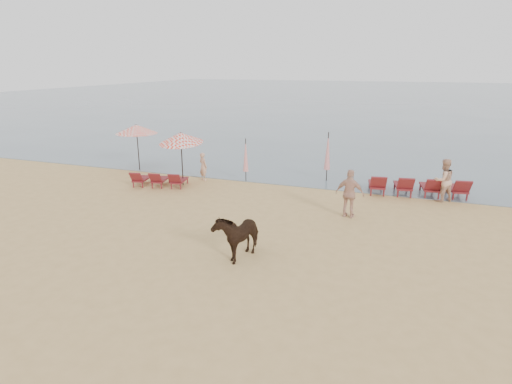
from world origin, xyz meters
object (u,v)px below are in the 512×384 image
beachgoer_right_a (444,180)px  umbrella_open_left_b (181,138)px  umbrella_closed_right (328,151)px  lounger_cluster_left (159,179)px  umbrella_closed_left (246,155)px  beachgoer_right_b (350,194)px  lounger_cluster_right (417,186)px  cow (238,234)px  umbrella_open_left_a (136,129)px  beachgoer_left (203,167)px

beachgoer_right_a → umbrella_open_left_b: bearing=-26.5°
umbrella_closed_right → lounger_cluster_left: bearing=-152.9°
lounger_cluster_left → umbrella_closed_right: (7.66, 3.91, 1.20)m
umbrella_open_left_b → umbrella_closed_left: (2.77, 1.68, -1.01)m
umbrella_closed_right → umbrella_closed_left: bearing=-159.0°
umbrella_closed_right → beachgoer_right_b: bearing=-69.7°
lounger_cluster_right → umbrella_closed_right: bearing=156.9°
lounger_cluster_left → umbrella_open_left_b: (0.94, 0.72, 2.01)m
umbrella_open_left_b → umbrella_closed_right: bearing=42.5°
lounger_cluster_left → cow: bearing=-53.5°
umbrella_open_left_a → umbrella_open_left_b: bearing=-13.9°
cow → beachgoer_right_b: beachgoer_right_b is taller
beachgoer_right_a → lounger_cluster_left: bearing=-24.0°
umbrella_open_left_a → beachgoer_right_b: bearing=-5.2°
lounger_cluster_right → umbrella_closed_left: size_ratio=2.00×
cow → beachgoer_right_b: size_ratio=0.92×
umbrella_open_left_a → umbrella_closed_right: umbrella_open_left_a is taller
beachgoer_left → umbrella_closed_right: bearing=-132.7°
umbrella_closed_right → cow: bearing=-95.1°
umbrella_closed_left → beachgoer_right_a: 9.45m
lounger_cluster_left → beachgoer_left: size_ratio=1.89×
beachgoer_left → beachgoer_right_b: bearing=-172.2°
beachgoer_right_a → beachgoer_right_b: 5.04m
beachgoer_left → lounger_cluster_right: bearing=-146.2°
umbrella_closed_left → beachgoer_right_b: bearing=-31.8°
cow → beachgoer_right_a: size_ratio=0.93×
lounger_cluster_right → umbrella_closed_left: umbrella_closed_left is taller
umbrella_closed_left → umbrella_open_left_a: bearing=178.3°
umbrella_closed_left → beachgoer_right_b: 6.89m
umbrella_open_left_a → umbrella_closed_left: 6.76m
umbrella_closed_right → beachgoer_right_a: (5.50, -1.61, -0.62)m
lounger_cluster_left → umbrella_closed_right: size_ratio=1.08×
beachgoer_right_b → beachgoer_left: bearing=-14.2°
beachgoer_left → beachgoer_right_a: bearing=-149.0°
cow → beachgoer_right_a: 10.57m
cow → beachgoer_left: 9.57m
umbrella_open_left_b → beachgoer_left: 2.11m
beachgoer_right_a → umbrella_closed_left: bearing=-34.5°
umbrella_open_left_a → umbrella_closed_left: size_ratio=1.17×
beachgoer_left → umbrella_open_left_a: bearing=19.9°
umbrella_open_left_a → beachgoer_right_a: bearing=10.8°
lounger_cluster_right → umbrella_closed_left: (-8.39, -0.38, 0.92)m
umbrella_closed_left → umbrella_closed_right: 4.23m
lounger_cluster_right → umbrella_open_left_a: 15.19m
umbrella_closed_right → cow: size_ratio=1.44×
beachgoer_right_a → beachgoer_right_b: bearing=10.5°
lounger_cluster_right → beachgoer_right_a: beachgoer_right_a is taller
lounger_cluster_right → umbrella_closed_right: 4.73m
beachgoer_left → beachgoer_right_b: size_ratio=0.76×
umbrella_open_left_b → beachgoer_right_b: (8.62, -1.95, -1.43)m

